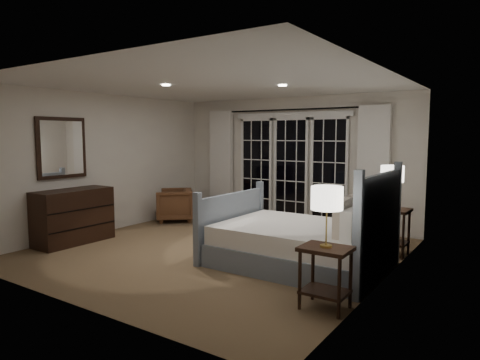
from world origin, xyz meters
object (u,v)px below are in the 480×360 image
Objects in this scene: bed at (302,242)px; lamp_right at (392,174)px; nightstand_left at (325,268)px; nightstand_right at (390,224)px; armchair at (174,205)px; dresser at (73,216)px; lamp_left at (327,199)px.

lamp_right reaches higher than bed.
nightstand_right is (0.02, 2.38, 0.04)m from nightstand_left.
armchair is 0.59× the size of dresser.
lamp_left reaches higher than nightstand_left.
lamp_left is at bearing -55.02° from bed.
lamp_right is (0.02, 2.38, 0.77)m from nightstand_left.
nightstand_right reaches higher than nightstand_left.
nightstand_right is 0.74m from lamp_right.
lamp_right is (-0.00, -0.00, 0.74)m from nightstand_right.
nightstand_right is at bearing 89.54° from nightstand_left.
nightstand_right is at bearing 25.60° from dresser.
lamp_right is (0.85, 1.20, 0.87)m from bed.
dresser reaches higher than armchair.
nightstand_left is at bearing -90.46° from nightstand_right.
bed is 1.65m from lamp_left.
dresser reaches higher than nightstand_right.
dresser is (-4.49, -2.15, -0.02)m from nightstand_right.
nightstand_left is 0.93× the size of nightstand_right.
armchair is (-4.36, 0.11, -0.86)m from lamp_right.
lamp_left is at bearing 17.46° from armchair.
dresser is at bearing 177.09° from nightstand_left.
armchair is (-4.34, 2.49, -0.80)m from lamp_left.
bed reaches higher than lamp_left.
bed is 1.70m from lamp_right.
lamp_right is 4.45m from armchair.
dresser is at bearing -165.33° from bed.
lamp_left reaches higher than dresser.
lamp_right is 0.86× the size of armchair.
dresser is at bearing 177.09° from lamp_left.
lamp_right is 5.04m from dresser.
bed is 3.55× the size of lamp_right.
lamp_right reaches higher than nightstand_right.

